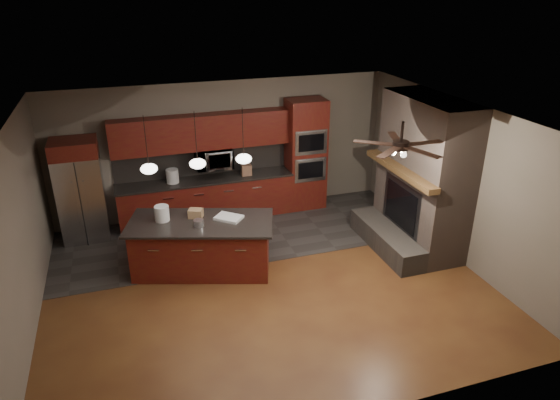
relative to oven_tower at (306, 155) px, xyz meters
name	(u,v)px	position (x,y,z in m)	size (l,w,h in m)	color
ground	(266,282)	(-1.70, -2.69, -1.19)	(7.00, 7.00, 0.00)	brown
ceiling	(264,118)	(-1.70, -2.69, 1.61)	(7.00, 6.00, 0.02)	white
back_wall	(224,149)	(-1.70, 0.31, 0.21)	(7.00, 0.02, 2.80)	#706459
right_wall	(456,180)	(1.80, -2.69, 0.21)	(0.02, 6.00, 2.80)	#706459
left_wall	(18,240)	(-5.20, -2.69, 0.21)	(0.02, 6.00, 2.80)	#706459
slate_tile_patch	(240,234)	(-1.70, -0.89, -1.19)	(7.00, 2.40, 0.01)	#322F2D
fireplace_column	(420,181)	(1.34, -2.29, 0.11)	(1.30, 2.10, 2.80)	brown
back_cabinetry	(205,178)	(-2.18, 0.05, -0.30)	(3.59, 0.64, 2.20)	#5B2210
oven_tower	(306,155)	(0.00, 0.00, 0.00)	(0.80, 0.63, 2.38)	#5B2210
microwave	(214,158)	(-1.98, 0.06, 0.11)	(0.73, 0.41, 0.50)	silver
refrigerator	(81,190)	(-4.55, -0.07, -0.20)	(0.84, 0.75, 1.97)	silver
kitchen_island	(202,246)	(-2.62, -1.96, -0.73)	(2.63, 1.79, 0.92)	#5B2210
white_bucket	(162,213)	(-3.21, -1.70, -0.14)	(0.24, 0.24, 0.26)	silver
paint_can	(199,223)	(-2.67, -2.11, -0.21)	(0.17, 0.17, 0.11)	silver
paint_tray	(229,218)	(-2.14, -1.99, -0.25)	(0.44, 0.30, 0.04)	silver
cardboard_box	(196,213)	(-2.66, -1.76, -0.20)	(0.23, 0.17, 0.15)	#99744F
counter_bucket	(172,176)	(-2.83, 0.01, -0.15)	(0.25, 0.25, 0.28)	silver
counter_box	(246,170)	(-1.33, -0.04, -0.18)	(0.20, 0.16, 0.23)	#8D6149
pendant_left	(149,169)	(-3.35, -1.99, 0.77)	(0.26, 0.26, 0.92)	black
pendant_center	(198,163)	(-2.60, -1.99, 0.77)	(0.26, 0.26, 0.92)	black
pendant_right	(244,159)	(-1.85, -1.99, 0.77)	(0.26, 0.26, 0.92)	black
ceiling_fan	(401,145)	(0.10, -3.49, 1.27)	(1.27, 1.33, 0.41)	black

